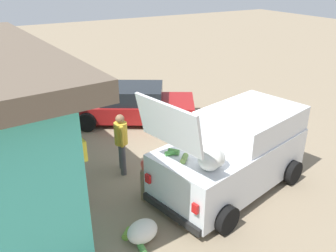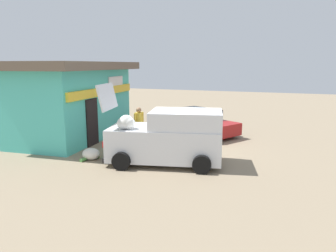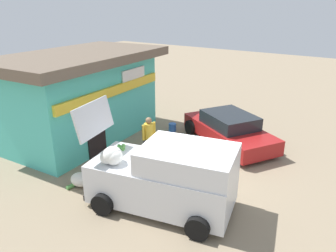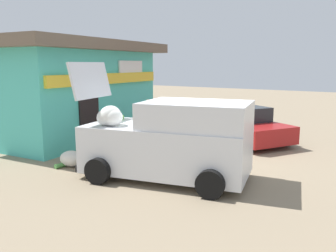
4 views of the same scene
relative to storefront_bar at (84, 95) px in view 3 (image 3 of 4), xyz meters
name	(u,v)px [view 3 (image 3 of 4)]	position (x,y,z in m)	size (l,w,h in m)	color
ground_plane	(189,191)	(-1.10, -5.70, -1.84)	(60.00, 60.00, 0.00)	gray
storefront_bar	(84,95)	(0.00, 0.00, 0.00)	(7.30, 4.58, 3.54)	#4CC6B7
delivery_van	(166,177)	(-2.11, -5.57, -0.91)	(2.85, 4.39, 2.77)	silver
parked_sedan	(229,129)	(2.87, -5.15, -1.26)	(3.71, 4.59, 1.24)	maroon
vendor_standing	(149,136)	(-0.16, -3.46, -0.90)	(0.55, 0.42, 1.63)	#4C4C51
customer_bending	(126,156)	(-1.58, -3.67, -1.06)	(0.72, 0.73, 1.27)	#726047
unloaded_banana_pile	(81,180)	(-2.75, -2.79, -1.65)	(0.81, 0.75, 0.43)	silver
paint_bucket	(172,127)	(2.65, -2.56, -1.67)	(0.33, 0.33, 0.34)	blue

